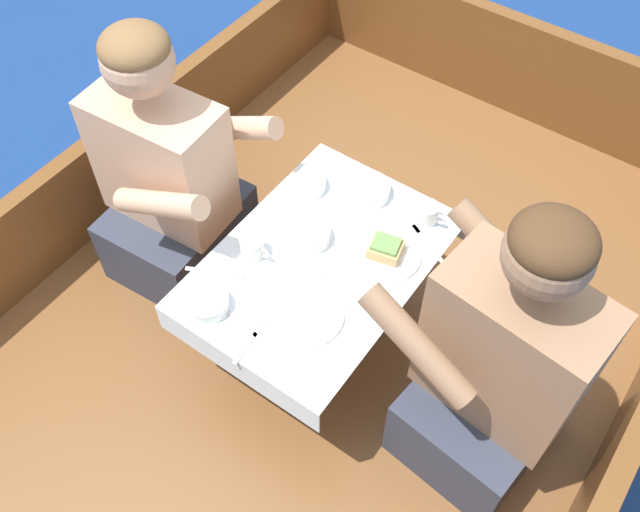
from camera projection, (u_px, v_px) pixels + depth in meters
ground_plane at (317, 375)px, 2.56m from camera, size 60.00×60.00×0.00m
boat_deck at (317, 356)px, 2.46m from camera, size 1.94×2.85×0.27m
gunwale_port at (103, 178)px, 2.53m from camera, size 0.06×2.85×0.36m
gunwale_starboard at (607, 479)px, 1.87m from camera, size 0.06×2.85×0.36m
bow_coaming at (518, 66)px, 2.87m from camera, size 1.82×0.06×0.42m
cockpit_table at (320, 270)px, 2.08m from camera, size 0.55×0.78×0.40m
person_port at (169, 183)px, 2.25m from camera, size 0.54×0.47×0.95m
person_starboard at (497, 371)px, 1.84m from camera, size 0.56×0.49×0.98m
plate_sandwich at (385, 254)px, 2.05m from camera, size 0.21×0.21×0.01m
plate_bread at (305, 315)px, 1.92m from camera, size 0.21×0.21×0.01m
sandwich at (386, 248)px, 2.03m from camera, size 0.11×0.10×0.05m
bowl_port_near at (307, 183)px, 2.19m from camera, size 0.11×0.11×0.04m
bowl_starboard_near at (207, 302)px, 1.93m from camera, size 0.12×0.12×0.04m
bowl_center_far at (309, 235)px, 2.07m from camera, size 0.12×0.12×0.04m
bowl_port_far at (368, 189)px, 2.18m from camera, size 0.13×0.13×0.04m
coffee_cup_port at (253, 247)px, 2.03m from camera, size 0.10×0.07×0.06m
coffee_cup_starboard at (427, 213)px, 2.10m from camera, size 0.10×0.07×0.06m
utensil_knife_port at (291, 268)px, 2.02m from camera, size 0.16×0.08×0.00m
utensil_fork_port at (425, 241)px, 2.08m from camera, size 0.16×0.09×0.00m
utensil_spoon_port at (257, 331)px, 1.89m from camera, size 0.04×0.17×0.01m
utensil_fork_starboard at (232, 316)px, 1.92m from camera, size 0.17×0.04×0.00m
utensil_spoon_center at (224, 273)px, 2.01m from camera, size 0.16×0.09×0.01m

